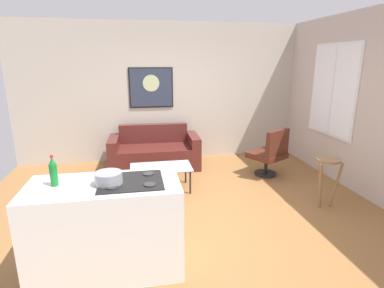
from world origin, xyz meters
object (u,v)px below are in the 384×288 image
at_px(coffee_table, 161,169).
at_px(soda_bottle, 53,172).
at_px(couch, 155,153).
at_px(mixing_bowl, 109,179).
at_px(wall_painting, 151,88).
at_px(bar_stool, 327,170).
at_px(armchair, 270,153).

distance_m(coffee_table, soda_bottle, 2.26).
relative_size(couch, mixing_bowl, 6.82).
bearing_deg(coffee_table, wall_painting, 91.00).
relative_size(bar_stool, mixing_bowl, 2.80).
bearing_deg(armchair, couch, 156.40).
bearing_deg(wall_painting, couch, -90.45).
xyz_separation_m(soda_bottle, wall_painting, (1.09, 3.50, 0.46)).
xyz_separation_m(armchair, wall_painting, (-2.02, 1.39, 1.09)).
height_order(soda_bottle, wall_painting, wall_painting).
relative_size(coffee_table, soda_bottle, 3.30).
xyz_separation_m(coffee_table, soda_bottle, (-1.12, -1.84, 0.69)).
height_order(coffee_table, wall_painting, wall_painting).
distance_m(mixing_bowl, wall_painting, 3.66).
bearing_deg(couch, wall_painting, 89.55).
xyz_separation_m(coffee_table, wall_painting, (-0.03, 1.67, 1.15)).
bearing_deg(couch, mixing_bowl, -101.02).
bearing_deg(coffee_table, armchair, 7.96).
relative_size(coffee_table, bar_stool, 1.36).
bearing_deg(bar_stool, coffee_table, 156.44).
xyz_separation_m(bar_stool, soda_bottle, (-3.39, -0.85, 0.51)).
bearing_deg(armchair, bar_stool, -77.59).
xyz_separation_m(armchair, bar_stool, (0.28, -1.27, 0.12)).
bearing_deg(coffee_table, soda_bottle, -121.38).
bearing_deg(mixing_bowl, couch, 78.98).
xyz_separation_m(couch, coffee_table, (0.03, -1.16, 0.08)).
xyz_separation_m(coffee_table, bar_stool, (2.27, -0.99, 0.19)).
bearing_deg(coffee_table, bar_stool, -23.56).
relative_size(bar_stool, wall_painting, 0.81).
xyz_separation_m(couch, soda_bottle, (-1.09, -3.00, 0.78)).
relative_size(armchair, bar_stool, 1.23).
xyz_separation_m(bar_stool, mixing_bowl, (-2.90, -0.91, 0.43)).
bearing_deg(wall_painting, coffee_table, -89.00).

